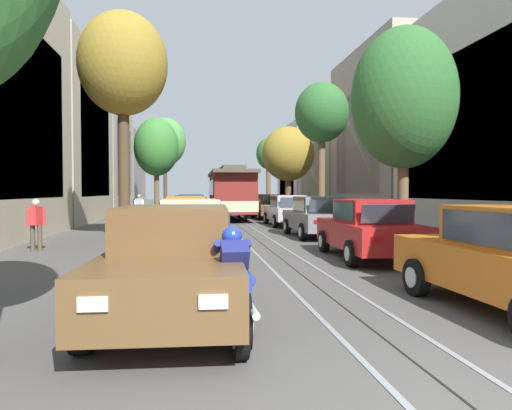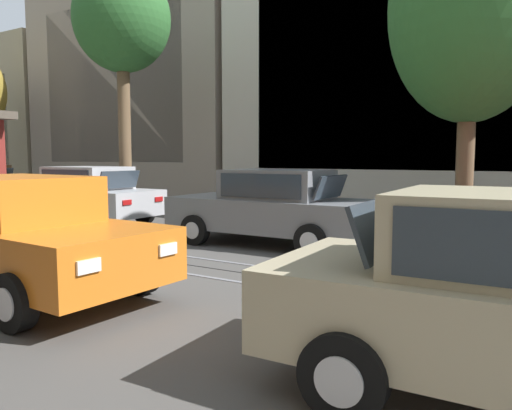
% 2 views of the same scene
% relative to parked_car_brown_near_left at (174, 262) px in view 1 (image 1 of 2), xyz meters
% --- Properties ---
extents(ground_plane, '(160.00, 160.00, 0.00)m').
position_rel_parked_car_brown_near_left_xyz_m(ground_plane, '(2.57, 18.32, -0.80)').
color(ground_plane, '#4C4947').
extents(trolley_track_rails, '(1.14, 63.68, 0.01)m').
position_rel_parked_car_brown_near_left_xyz_m(trolley_track_rails, '(2.57, 21.88, -0.79)').
color(trolley_track_rails, gray).
rests_on(trolley_track_rails, ground).
extents(building_facade_left, '(5.33, 55.38, 10.23)m').
position_rel_parked_car_brown_near_left_xyz_m(building_facade_left, '(-7.84, 21.98, 3.74)').
color(building_facade_left, beige).
rests_on(building_facade_left, ground).
extents(building_facade_right, '(5.40, 55.38, 10.89)m').
position_rel_parked_car_brown_near_left_xyz_m(building_facade_right, '(13.04, 21.53, 3.96)').
color(building_facade_right, beige).
rests_on(building_facade_right, ground).
extents(parked_car_brown_near_left, '(2.13, 4.42, 1.58)m').
position_rel_parked_car_brown_near_left_xyz_m(parked_car_brown_near_left, '(0.00, 0.00, 0.00)').
color(parked_car_brown_near_left, brown).
rests_on(parked_car_brown_near_left, ground).
extents(parked_car_beige_second_left, '(2.12, 4.41, 1.58)m').
position_rel_parked_car_brown_near_left_xyz_m(parked_car_beige_second_left, '(0.16, 5.75, 0.00)').
color(parked_car_beige_second_left, '#C1B28E').
rests_on(parked_car_beige_second_left, ground).
extents(parked_car_orange_mid_left, '(2.14, 4.42, 1.58)m').
position_rel_parked_car_brown_near_left_xyz_m(parked_car_orange_mid_left, '(0.01, 11.95, 0.00)').
color(parked_car_orange_mid_left, orange).
rests_on(parked_car_orange_mid_left, ground).
extents(parked_car_green_fourth_left, '(2.12, 4.41, 1.58)m').
position_rel_parked_car_brown_near_left_xyz_m(parked_car_green_fourth_left, '(0.04, 18.60, 0.00)').
color(parked_car_green_fourth_left, '#1E6038').
rests_on(parked_car_green_fourth_left, ground).
extents(parked_car_blue_fifth_left, '(2.09, 4.40, 1.58)m').
position_rel_parked_car_brown_near_left_xyz_m(parked_car_blue_fifth_left, '(0.06, 24.96, 0.00)').
color(parked_car_blue_fifth_left, '#233D93').
rests_on(parked_car_blue_fifth_left, ground).
extents(parked_car_red_second_right, '(2.11, 4.41, 1.58)m').
position_rel_parked_car_brown_near_left_xyz_m(parked_car_red_second_right, '(4.90, 5.10, 0.00)').
color(parked_car_red_second_right, red).
rests_on(parked_car_red_second_right, ground).
extents(parked_car_grey_mid_right, '(2.03, 4.37, 1.58)m').
position_rel_parked_car_brown_near_left_xyz_m(parked_car_grey_mid_right, '(5.05, 10.91, 0.00)').
color(parked_car_grey_mid_right, slate).
rests_on(parked_car_grey_mid_right, ground).
extents(parked_car_silver_fourth_right, '(2.03, 4.37, 1.58)m').
position_rel_parked_car_brown_near_left_xyz_m(parked_car_silver_fourth_right, '(5.09, 16.80, 0.00)').
color(parked_car_silver_fourth_right, '#B7B7BC').
rests_on(parked_car_silver_fourth_right, ground).
extents(parked_car_brown_fifth_right, '(2.07, 4.39, 1.58)m').
position_rel_parked_car_brown_near_left_xyz_m(parked_car_brown_fifth_right, '(5.09, 22.50, 0.00)').
color(parked_car_brown_fifth_right, brown).
rests_on(parked_car_brown_fifth_right, ground).
extents(parked_car_navy_sixth_right, '(2.11, 4.41, 1.58)m').
position_rel_parked_car_brown_near_left_xyz_m(parked_car_navy_sixth_right, '(4.90, 27.46, 0.00)').
color(parked_car_navy_sixth_right, '#19234C').
rests_on(parked_car_navy_sixth_right, ground).
extents(street_tree_kerb_left_second, '(3.20, 2.90, 8.28)m').
position_rel_parked_car_brown_near_left_xyz_m(street_tree_kerb_left_second, '(-2.24, 10.65, 5.52)').
color(street_tree_kerb_left_second, '#4C3826').
rests_on(street_tree_kerb_left_second, ground).
extents(street_tree_kerb_left_mid, '(2.73, 2.83, 6.31)m').
position_rel_parked_car_brown_near_left_xyz_m(street_tree_kerb_left_mid, '(-2.00, 22.33, 3.69)').
color(street_tree_kerb_left_mid, brown).
rests_on(street_tree_kerb_left_mid, ground).
extents(street_tree_kerb_left_fourth, '(3.68, 3.33, 8.36)m').
position_rel_parked_car_brown_near_left_xyz_m(street_tree_kerb_left_fourth, '(-2.26, 35.32, 5.37)').
color(street_tree_kerb_left_fourth, '#4C3826').
rests_on(street_tree_kerb_left_fourth, ground).
extents(street_tree_kerb_right_second, '(3.36, 3.21, 7.07)m').
position_rel_parked_car_brown_near_left_xyz_m(street_tree_kerb_right_second, '(6.98, 7.50, 3.97)').
color(street_tree_kerb_right_second, brown).
rests_on(street_tree_kerb_right_second, ground).
extents(street_tree_kerb_right_mid, '(2.87, 2.96, 7.59)m').
position_rel_parked_car_brown_near_left_xyz_m(street_tree_kerb_right_mid, '(7.06, 17.33, 5.10)').
color(street_tree_kerb_right_mid, brown).
rests_on(street_tree_kerb_right_mid, ground).
extents(street_tree_kerb_right_fourth, '(3.94, 3.65, 6.65)m').
position_rel_parked_car_brown_near_left_xyz_m(street_tree_kerb_right_fourth, '(7.32, 27.41, 3.77)').
color(street_tree_kerb_right_fourth, brown).
rests_on(street_tree_kerb_right_fourth, ground).
extents(street_tree_kerb_right_far, '(2.39, 2.43, 7.04)m').
position_rel_parked_car_brown_near_left_xyz_m(street_tree_kerb_right_far, '(7.56, 38.15, 4.55)').
color(street_tree_kerb_right_far, brown).
rests_on(street_tree_kerb_right_far, ground).
extents(cable_car_trolley, '(2.60, 9.14, 3.28)m').
position_rel_parked_car_brown_near_left_xyz_m(cable_car_trolley, '(2.57, 22.08, 0.86)').
color(cable_car_trolley, maroon).
rests_on(cable_car_trolley, ground).
extents(motorcycle_with_rider, '(0.56, 1.99, 1.37)m').
position_rel_parked_car_brown_near_left_xyz_m(motorcycle_with_rider, '(0.74, -1.03, -0.15)').
color(motorcycle_with_rider, black).
rests_on(motorcycle_with_rider, ground).
extents(pedestrian_on_left_pavement, '(0.55, 0.40, 1.56)m').
position_rel_parked_car_brown_near_left_xyz_m(pedestrian_on_left_pavement, '(-4.42, 7.91, 0.08)').
color(pedestrian_on_left_pavement, '#4C4233').
rests_on(pedestrian_on_left_pavement, ground).
extents(pedestrian_on_right_pavement, '(0.55, 0.37, 1.62)m').
position_rel_parked_car_brown_near_left_xyz_m(pedestrian_on_right_pavement, '(-2.76, 19.56, 0.11)').
color(pedestrian_on_right_pavement, '#4C4233').
rests_on(pedestrian_on_right_pavement, ground).
extents(pedestrian_crossing_far, '(0.55, 0.36, 1.55)m').
position_rel_parked_car_brown_near_left_xyz_m(pedestrian_crossing_far, '(-3.52, 25.15, 0.07)').
color(pedestrian_crossing_far, black).
rests_on(pedestrian_crossing_far, ground).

